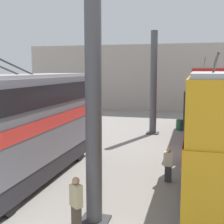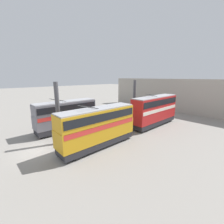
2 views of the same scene
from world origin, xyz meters
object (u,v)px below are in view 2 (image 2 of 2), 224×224
object	(u,v)px
bus_left_far	(155,109)
bus_right_mid	(67,114)
person_aisle_foreground	(54,137)
person_by_left_row	(97,133)
bus_left_near	(98,125)
oil_drum	(148,119)

from	to	relation	value
bus_left_far	bus_right_mid	world-z (taller)	bus_left_far
bus_left_far	person_aisle_foreground	bearing A→B (deg)	164.96
bus_right_mid	person_by_left_row	bearing A→B (deg)	-77.11
bus_left_near	person_aisle_foreground	size ratio (longest dim) A/B	5.83
bus_left_near	person_by_left_row	world-z (taller)	bus_left_near
person_aisle_foreground	bus_left_far	bearing A→B (deg)	-159.09
bus_right_mid	person_aisle_foreground	world-z (taller)	bus_right_mid
bus_left_far	person_aisle_foreground	xyz separation A→B (m)	(-16.54, 4.44, -2.05)
person_aisle_foreground	person_by_left_row	distance (m)	5.70
bus_left_near	oil_drum	xyz separation A→B (m)	(13.77, 2.08, -2.37)
bus_right_mid	person_by_left_row	size ratio (longest dim) A/B	6.21
bus_left_far	oil_drum	xyz separation A→B (m)	(1.13, 2.08, -2.55)
bus_left_near	bus_right_mid	distance (m)	8.18
bus_left_far	bus_right_mid	distance (m)	15.18
bus_left_near	bus_left_far	world-z (taller)	bus_left_far
bus_right_mid	bus_left_near	bearing A→B (deg)	-89.03
bus_left_far	bus_right_mid	xyz separation A→B (m)	(-12.78, 8.17, -0.24)
person_by_left_row	oil_drum	size ratio (longest dim) A/B	1.77
oil_drum	bus_left_near	bearing A→B (deg)	-171.42
person_aisle_foreground	person_by_left_row	xyz separation A→B (m)	(5.16, -2.42, -0.11)
person_aisle_foreground	oil_drum	size ratio (longest dim) A/B	1.97
bus_left_near	person_by_left_row	bearing A→B (deg)	57.95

